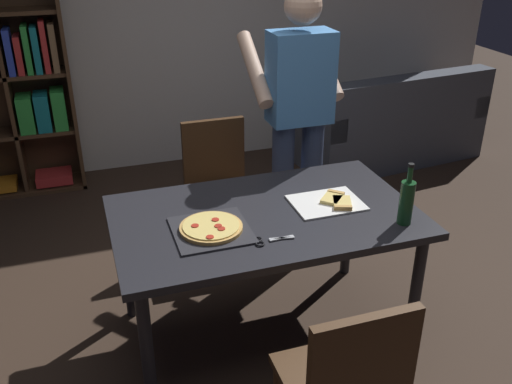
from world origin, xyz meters
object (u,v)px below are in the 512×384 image
(person_serving_pizza, at_px, (298,113))
(kitchen_scissors, at_px, (267,240))
(chair_far_side, at_px, (218,180))
(pepperoni_pizza_on_tray, at_px, (211,228))
(wine_bottle, at_px, (406,201))
(chair_near_camera, at_px, (346,381))
(dining_table, at_px, (265,227))
(couch, at_px, (388,127))

(person_serving_pizza, height_order, kitchen_scissors, person_serving_pizza)
(chair_far_side, xyz_separation_m, person_serving_pizza, (0.47, -0.22, 0.49))
(pepperoni_pizza_on_tray, relative_size, kitchen_scissors, 1.86)
(person_serving_pizza, height_order, wine_bottle, person_serving_pizza)
(chair_far_side, bearing_deg, kitchen_scissors, -93.86)
(chair_near_camera, distance_m, chair_far_side, 1.89)
(dining_table, distance_m, chair_far_side, 0.96)
(dining_table, relative_size, pepperoni_pizza_on_tray, 4.23)
(chair_far_side, height_order, wine_bottle, wine_bottle)
(kitchen_scissors, bearing_deg, wine_bottle, -3.90)
(chair_far_side, distance_m, couch, 2.18)
(wine_bottle, bearing_deg, chair_far_side, 116.07)
(chair_near_camera, bearing_deg, wine_bottle, 46.38)
(dining_table, xyz_separation_m, couch, (1.91, 1.99, -0.37))
(dining_table, xyz_separation_m, pepperoni_pizza_on_tray, (-0.30, -0.08, 0.09))
(dining_table, distance_m, pepperoni_pizza_on_tray, 0.33)
(chair_far_side, distance_m, kitchen_scissors, 1.23)
(chair_near_camera, height_order, person_serving_pizza, person_serving_pizza)
(chair_near_camera, distance_m, person_serving_pizza, 1.80)
(person_serving_pizza, distance_m, wine_bottle, 1.05)
(chair_near_camera, xyz_separation_m, chair_far_side, (0.00, 1.89, 0.00))
(dining_table, height_order, kitchen_scissors, kitchen_scissors)
(chair_near_camera, relative_size, chair_far_side, 1.00)
(pepperoni_pizza_on_tray, bearing_deg, couch, 43.15)
(dining_table, relative_size, chair_far_side, 1.70)
(person_serving_pizza, bearing_deg, pepperoni_pizza_on_tray, -133.53)
(couch, distance_m, person_serving_pizza, 2.04)
(chair_far_side, xyz_separation_m, wine_bottle, (0.61, -1.25, 0.36))
(pepperoni_pizza_on_tray, bearing_deg, kitchen_scissors, -37.84)
(dining_table, relative_size, chair_near_camera, 1.70)
(chair_near_camera, xyz_separation_m, kitchen_scissors, (-0.08, 0.69, 0.24))
(chair_far_side, distance_m, wine_bottle, 1.44)
(chair_near_camera, bearing_deg, couch, 56.97)
(chair_near_camera, distance_m, pepperoni_pizza_on_tray, 0.95)
(pepperoni_pizza_on_tray, bearing_deg, person_serving_pizza, 46.47)
(chair_near_camera, bearing_deg, kitchen_scissors, 96.71)
(person_serving_pizza, xyz_separation_m, wine_bottle, (0.14, -1.03, -0.13))
(person_serving_pizza, distance_m, pepperoni_pizza_on_tray, 1.14)
(dining_table, xyz_separation_m, kitchen_scissors, (-0.08, -0.26, 0.08))
(dining_table, xyz_separation_m, person_serving_pizza, (0.47, 0.73, 0.33))
(pepperoni_pizza_on_tray, bearing_deg, chair_far_side, 73.61)
(dining_table, relative_size, couch, 0.86)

